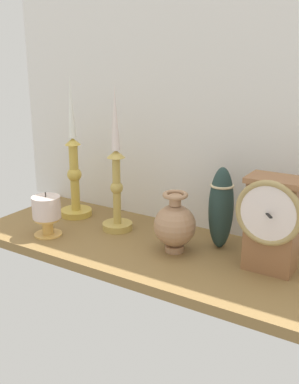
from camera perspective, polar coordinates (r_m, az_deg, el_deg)
name	(u,v)px	position (r cm, az deg, el deg)	size (l,w,h in cm)	color
ground_plane	(159,251)	(116.84, 1.14, -7.34)	(100.00, 36.00, 2.40)	olive
back_wall	(196,109)	(123.28, 5.75, 10.24)	(120.00, 2.00, 65.00)	silver
mantel_clock	(272,222)	(103.92, 14.91, -3.62)	(14.51, 10.53, 21.80)	#8E5D39
candlestick_tall_left	(117,181)	(123.22, -4.10, 1.31)	(8.24, 8.24, 39.00)	tan
candlestick_tall_center	(74,174)	(135.51, -9.28, 2.26)	(9.25, 9.25, 40.65)	gold
brass_vase_bulbous	(174,225)	(111.47, 3.11, -4.07)	(10.27, 10.27, 15.03)	#A87D5A
pillar_candle_front	(47,212)	(124.27, -12.59, -2.48)	(7.46, 7.46, 11.88)	#DAA851
tall_ceramic_vase	(221,208)	(113.69, 8.83, -1.92)	(6.11, 6.11, 20.67)	#233833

